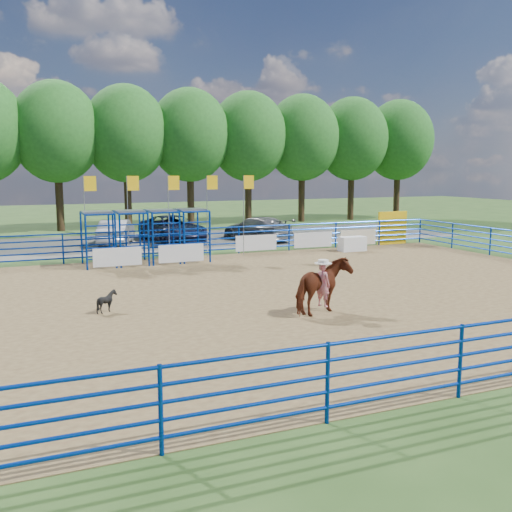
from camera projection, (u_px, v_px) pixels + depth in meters
name	position (u px, v px, depth m)	size (l,w,h in m)	color
ground	(261.00, 296.00, 20.47)	(120.00, 120.00, 0.00)	#3A5A24
arena_dirt	(261.00, 296.00, 20.47)	(30.00, 20.00, 0.02)	olive
gravel_strip	(155.00, 241.00, 35.98)	(40.00, 10.00, 0.01)	slate
announcer_table	(352.00, 244.00, 31.60)	(1.50, 0.70, 0.80)	white
horse_and_rider	(323.00, 285.00, 17.74)	(2.26, 1.69, 2.41)	#612713
calf	(107.00, 301.00, 18.02)	(0.57, 0.64, 0.71)	black
car_b	(116.00, 232.00, 34.37)	(1.61, 4.62, 1.52)	gray
car_c	(173.00, 229.00, 35.56)	(2.73, 5.93, 1.65)	#141734
car_d	(257.00, 229.00, 36.44)	(2.12, 5.20, 1.51)	slate
perimeter_fence	(261.00, 275.00, 20.36)	(30.10, 20.10, 1.50)	#072F9A
chute_assembly	(153.00, 237.00, 27.62)	(19.32, 2.41, 4.20)	#072F9A
treeline	(126.00, 129.00, 43.06)	(56.40, 6.40, 11.24)	#3F2B19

